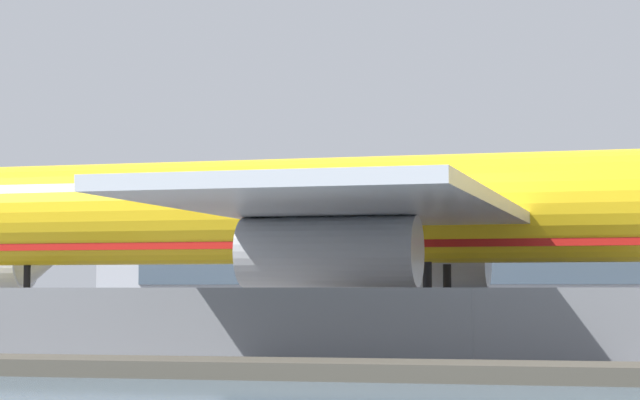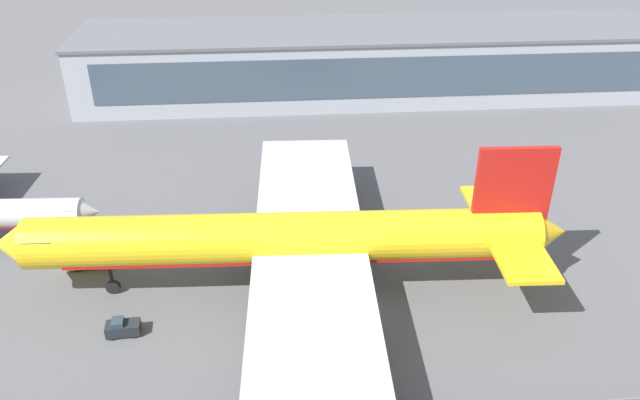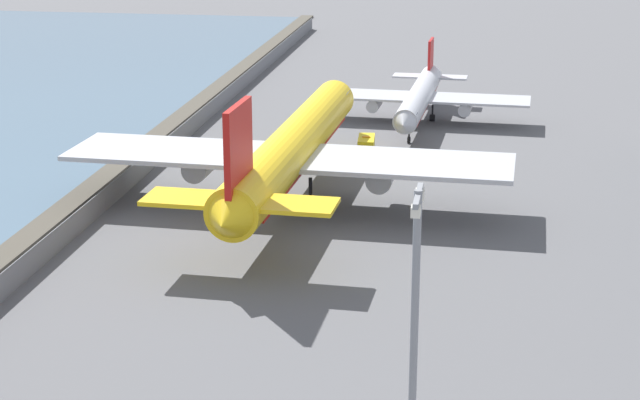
{
  "view_description": "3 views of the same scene",
  "coord_description": "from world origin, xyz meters",
  "px_view_note": "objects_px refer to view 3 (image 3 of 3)",
  "views": [
    {
      "loc": [
        4.2,
        -55.47,
        2.55
      ],
      "look_at": [
        -9.93,
        5.52,
        7.01
      ],
      "focal_mm": 70.0,
      "sensor_mm": 36.0,
      "label": 1
    },
    {
      "loc": [
        -8.0,
        -49.23,
        40.93
      ],
      "look_at": [
        -3.01,
        12.77,
        5.54
      ],
      "focal_mm": 35.0,
      "sensor_mm": 36.0,
      "label": 2
    },
    {
      "loc": [
        107.67,
        25.19,
        36.59
      ],
      "look_at": [
        2.73,
        8.54,
        3.29
      ],
      "focal_mm": 60.0,
      "sensor_mm": 36.0,
      "label": 3
    }
  ],
  "objects_px": {
    "cargo_jet_yellow": "(291,150)",
    "ops_van": "(366,145)",
    "passenger_jet_silver": "(420,97)",
    "baggage_tug": "(270,155)"
  },
  "relations": [
    {
      "from": "passenger_jet_silver",
      "to": "ops_van",
      "type": "xyz_separation_m",
      "value": [
        19.2,
        -5.71,
        -2.7
      ]
    },
    {
      "from": "baggage_tug",
      "to": "ops_van",
      "type": "relative_size",
      "value": 0.62
    },
    {
      "from": "cargo_jet_yellow",
      "to": "baggage_tug",
      "type": "bearing_deg",
      "value": -160.55
    },
    {
      "from": "cargo_jet_yellow",
      "to": "ops_van",
      "type": "distance_m",
      "value": 23.42
    },
    {
      "from": "passenger_jet_silver",
      "to": "baggage_tug",
      "type": "distance_m",
      "value": 30.38
    },
    {
      "from": "passenger_jet_silver",
      "to": "baggage_tug",
      "type": "height_order",
      "value": "passenger_jet_silver"
    },
    {
      "from": "baggage_tug",
      "to": "ops_van",
      "type": "xyz_separation_m",
      "value": [
        -5.4,
        11.84,
        0.47
      ]
    },
    {
      "from": "baggage_tug",
      "to": "cargo_jet_yellow",
      "type": "bearing_deg",
      "value": 19.45
    },
    {
      "from": "cargo_jet_yellow",
      "to": "passenger_jet_silver",
      "type": "bearing_deg",
      "value": 164.27
    },
    {
      "from": "cargo_jet_yellow",
      "to": "passenger_jet_silver",
      "type": "relative_size",
      "value": 1.54
    }
  ]
}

